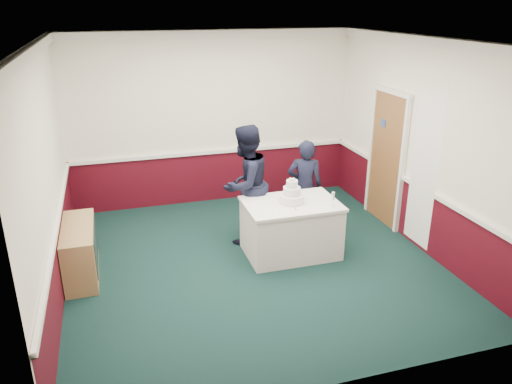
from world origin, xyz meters
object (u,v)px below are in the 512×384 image
object	(u,v)px
sideboard	(80,251)
person_woman	(305,187)
cake_knife	(295,208)
wedding_cake	(292,195)
champagne_flute	(333,197)
cake_table	(291,228)
person_man	(245,185)

from	to	relation	value
sideboard	person_woman	size ratio (longest dim) A/B	0.80
cake_knife	person_woman	bearing A→B (deg)	68.15
wedding_cake	sideboard	bearing A→B (deg)	175.48
champagne_flute	person_woman	size ratio (longest dim) A/B	0.14
wedding_cake	cake_knife	distance (m)	0.23
cake_knife	champagne_flute	xyz separation A→B (m)	(0.53, -0.08, 0.14)
cake_table	champagne_flute	size ratio (longest dim) A/B	6.44
wedding_cake	person_man	size ratio (longest dim) A/B	0.20
sideboard	cake_table	bearing A→B (deg)	-4.52
sideboard	person_woman	world-z (taller)	person_woman
person_woman	cake_table	bearing A→B (deg)	76.77
cake_table	champagne_flute	bearing A→B (deg)	-29.25
cake_table	wedding_cake	distance (m)	0.50
cake_table	cake_knife	xyz separation A→B (m)	(-0.03, -0.20, 0.39)
cake_table	wedding_cake	world-z (taller)	wedding_cake
champagne_flute	person_woman	xyz separation A→B (m)	(-0.04, 0.93, -0.18)
sideboard	person_man	xyz separation A→B (m)	(2.37, 0.38, 0.55)
wedding_cake	person_woman	bearing A→B (deg)	54.68
cake_table	person_man	bearing A→B (deg)	129.30
champagne_flute	sideboard	bearing A→B (deg)	171.45
sideboard	cake_knife	world-z (taller)	cake_knife
sideboard	cake_knife	xyz separation A→B (m)	(2.84, -0.43, 0.44)
cake_table	champagne_flute	distance (m)	0.78
person_man	person_woman	bearing A→B (deg)	146.81
person_woman	person_man	bearing A→B (deg)	24.63
cake_table	person_woman	xyz separation A→B (m)	(0.46, 0.65, 0.34)
cake_table	person_woman	world-z (taller)	person_woman
cake_knife	person_man	size ratio (longest dim) A/B	0.12
person_man	wedding_cake	bearing A→B (deg)	93.57
champagne_flute	person_man	xyz separation A→B (m)	(-1.00, 0.89, -0.03)
sideboard	cake_knife	distance (m)	2.91
cake_knife	sideboard	bearing A→B (deg)	179.63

